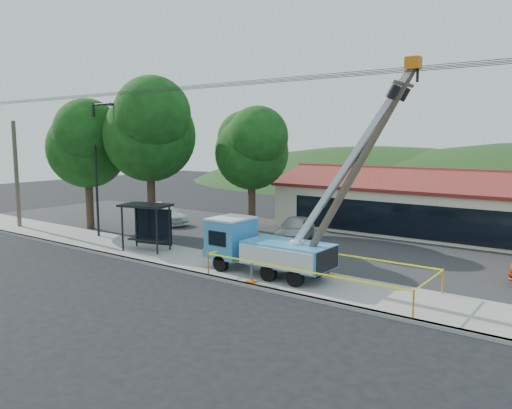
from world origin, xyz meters
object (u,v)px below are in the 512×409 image
Objects in this scene: bus_shelter at (148,216)px; car_white at (165,225)px; leaning_pole at (355,171)px; car_silver at (295,243)px; utility_truck at (266,245)px.

car_white is (-6.28, 7.23, -2.17)m from bus_shelter.
leaning_pole is 11.95m from car_silver.
car_silver is at bearing 112.02° from utility_truck.
utility_truck is 5.89m from leaning_pole.
leaning_pole is at bearing -13.59° from bus_shelter.
utility_truck is at bearing -179.07° from leaning_pole.
utility_truck is at bearing -86.31° from car_silver.
leaning_pole is (4.55, 0.07, 3.74)m from utility_truck.
car_silver is (5.60, 7.39, -2.17)m from bus_shelter.
leaning_pole is 1.91× the size of car_white.
utility_truck is at bearing -14.33° from bus_shelter.
bus_shelter is 0.66× the size of car_silver.
car_silver is (-3.06, 7.58, -1.60)m from utility_truck.
bus_shelter is at bearing 179.51° from leaning_pole.
car_silver is at bearing 39.72° from bus_shelter.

